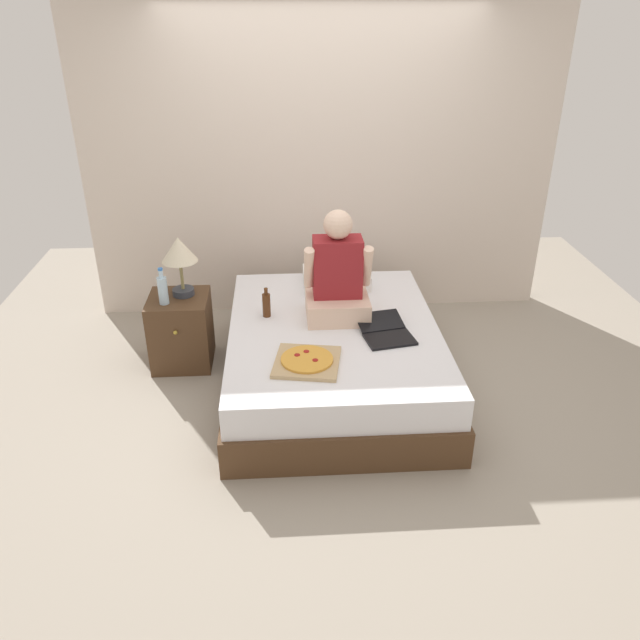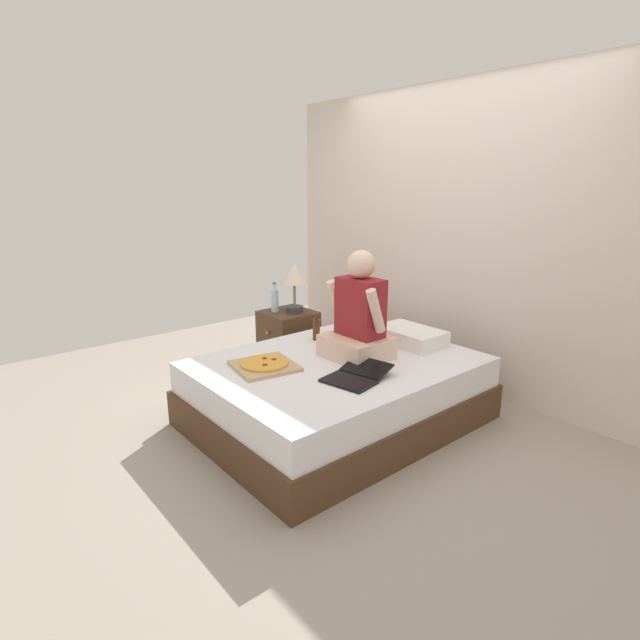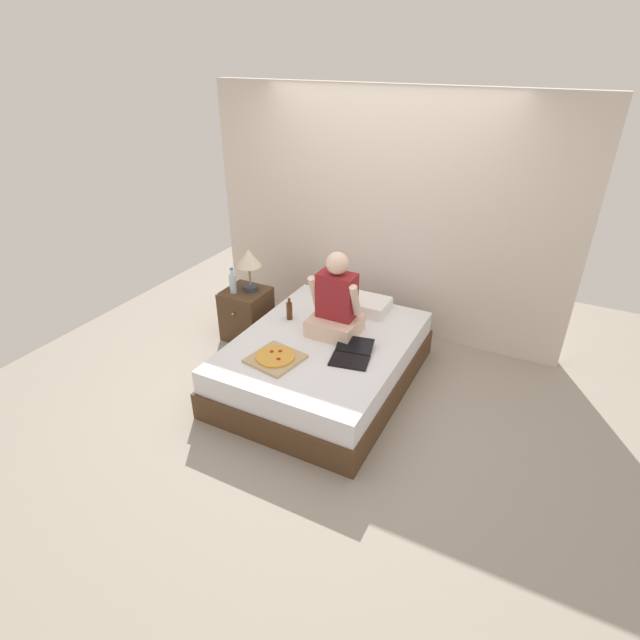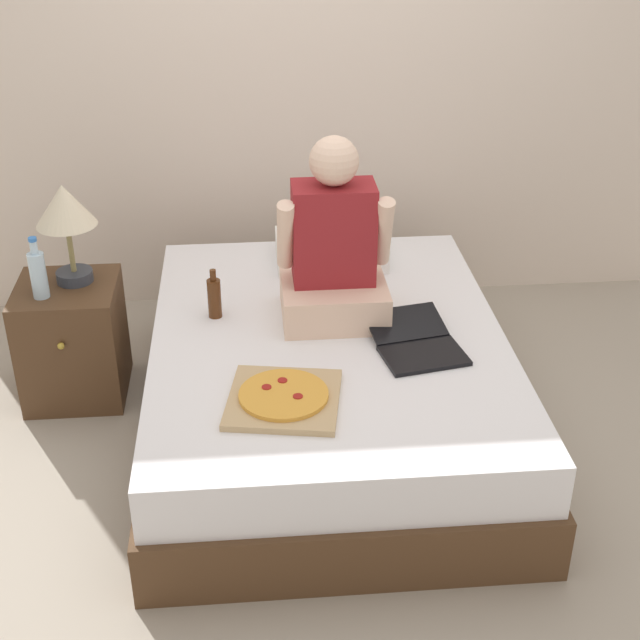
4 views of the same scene
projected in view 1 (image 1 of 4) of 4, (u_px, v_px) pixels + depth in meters
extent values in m
plane|color=#9E9384|center=(333.00, 384.00, 4.57)|extent=(5.89, 5.89, 0.00)
cube|color=beige|center=(321.00, 169.00, 5.18)|extent=(3.89, 0.12, 2.50)
cube|color=#4C331E|center=(333.00, 369.00, 4.51)|extent=(1.50, 1.96, 0.26)
cube|color=white|center=(334.00, 340.00, 4.40)|extent=(1.45, 1.90, 0.22)
cube|color=#4C331E|center=(181.00, 330.00, 4.72)|extent=(0.44, 0.44, 0.55)
sphere|color=gold|center=(175.00, 333.00, 4.46)|extent=(0.03, 0.03, 0.03)
cylinder|color=#333842|center=(183.00, 292.00, 4.63)|extent=(0.16, 0.16, 0.05)
cylinder|color=olive|center=(182.00, 275.00, 4.56)|extent=(0.02, 0.02, 0.22)
cone|color=beige|center=(179.00, 249.00, 4.47)|extent=(0.26, 0.26, 0.18)
cylinder|color=silver|center=(163.00, 291.00, 4.46)|extent=(0.07, 0.07, 0.20)
cylinder|color=silver|center=(161.00, 274.00, 4.40)|extent=(0.03, 0.03, 0.06)
cylinder|color=blue|center=(160.00, 269.00, 4.38)|extent=(0.04, 0.04, 0.02)
cube|color=white|center=(336.00, 278.00, 4.94)|extent=(0.52, 0.34, 0.12)
cube|color=beige|center=(337.00, 306.00, 4.45)|extent=(0.44, 0.40, 0.16)
cube|color=maroon|center=(337.00, 267.00, 4.34)|extent=(0.34, 0.20, 0.42)
sphere|color=beige|center=(338.00, 224.00, 4.20)|extent=(0.20, 0.20, 0.20)
cylinder|color=beige|center=(309.00, 268.00, 4.27)|extent=(0.07, 0.18, 0.32)
cylinder|color=beige|center=(367.00, 266.00, 4.30)|extent=(0.07, 0.18, 0.32)
cube|color=black|center=(390.00, 339.00, 4.16)|extent=(0.36, 0.28, 0.02)
cube|color=black|center=(380.00, 321.00, 4.33)|extent=(0.35, 0.25, 0.06)
cube|color=tan|center=(307.00, 362.00, 3.90)|extent=(0.46, 0.46, 0.03)
cylinder|color=gold|center=(307.00, 359.00, 3.89)|extent=(0.33, 0.33, 0.02)
cylinder|color=maroon|center=(297.00, 355.00, 3.92)|extent=(0.04, 0.04, 0.00)
cylinder|color=maroon|center=(315.00, 360.00, 3.86)|extent=(0.04, 0.04, 0.00)
cylinder|color=maroon|center=(306.00, 351.00, 3.96)|extent=(0.04, 0.04, 0.00)
cylinder|color=#4C2811|center=(266.00, 305.00, 4.45)|extent=(0.06, 0.06, 0.17)
cylinder|color=#4C2811|center=(266.00, 291.00, 4.40)|extent=(0.03, 0.03, 0.05)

